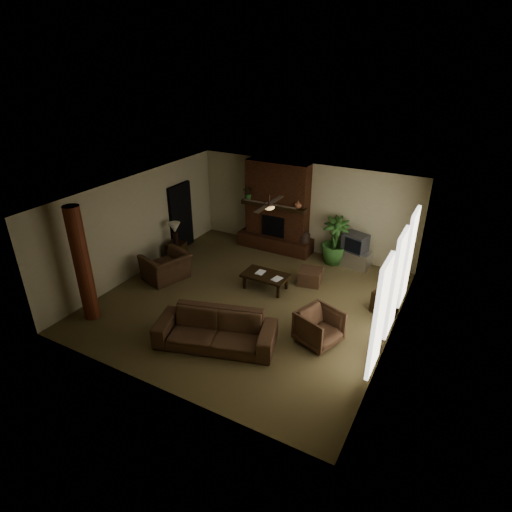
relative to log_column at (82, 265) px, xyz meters
The scene contains 23 objects.
room_shell 3.80m from the log_column, 39.13° to the left, with size 7.00×7.00×7.00m.
fireplace 6.02m from the log_column, 69.07° to the left, with size 2.40×0.70×2.80m.
windows 6.91m from the log_column, 22.11° to the left, with size 0.08×3.65×2.35m.
log_column is the anchor object (origin of this frame).
doorway 4.24m from the log_column, 96.65° to the left, with size 0.10×1.00×2.10m, color black.
ceiling_fan 4.45m from the log_column, 38.87° to the left, with size 1.35×1.35×0.37m.
sofa 3.36m from the log_column, ahead, with size 2.56×0.75×1.00m, color #48301E.
armchair_left 2.52m from the log_column, 80.62° to the left, with size 1.16×0.75×1.01m, color #48301E.
armchair_right 5.47m from the log_column, 17.98° to the left, with size 0.83×0.78×0.86m, color #48301E.
coffee_table 4.50m from the log_column, 45.92° to the left, with size 1.20×0.70×0.43m.
ottoman 5.77m from the log_column, 45.10° to the left, with size 0.60×0.60×0.40m, color #48301E.
tv_stand 7.41m from the log_column, 49.32° to the left, with size 0.85×0.50×0.50m, color silver.
tv 7.31m from the log_column, 49.54° to the left, with size 0.77×0.69×0.52m.
floor_vase 6.46m from the log_column, 60.40° to the left, with size 0.34×0.34×0.77m.
floor_plant 6.95m from the log_column, 53.09° to the left, with size 0.80×1.42×0.80m, color #2F5923.
side_table_left 3.59m from the log_column, 92.07° to the left, with size 0.50×0.50×0.55m, color black.
lamp_left 3.44m from the log_column, 92.03° to the left, with size 0.42×0.42×0.65m.
side_table_right 7.14m from the log_column, 30.13° to the left, with size 0.50×0.50×0.55m, color black.
lamp_right 7.06m from the log_column, 30.13° to the left, with size 0.39×0.39×0.65m.
mantel_plant 5.58m from the log_column, 76.78° to the left, with size 0.38×0.42×0.33m, color #2F5923.
mantel_vase 6.16m from the log_column, 61.37° to the left, with size 0.22×0.23×0.22m, color #9A5C3D.
book_a 4.29m from the log_column, 48.63° to the left, with size 0.22×0.03×0.29m, color #999999.
book_b 4.60m from the log_column, 42.75° to the left, with size 0.21×0.02×0.29m, color #999999.
Camera 1 is at (4.52, -7.92, 5.76)m, focal length 29.46 mm.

